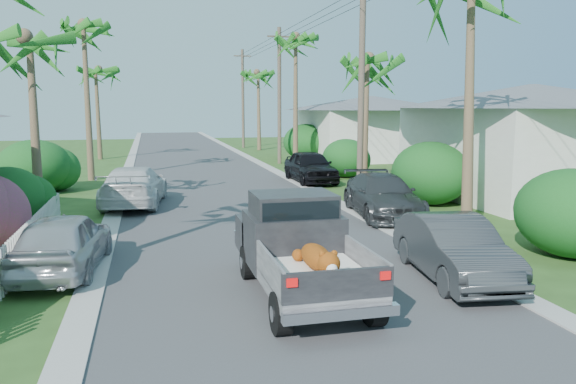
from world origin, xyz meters
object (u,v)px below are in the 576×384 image
object	(u,v)px
utility_pole_b	(361,88)
utility_pole_c	(279,95)
palm_l_d	(96,70)
palm_r_c	(296,38)
palm_l_c	(83,26)
palm_r_d	(258,73)
house_right_far	(371,130)
parked_car_ln	(63,242)
palm_l_b	(28,38)
pickup_truck	(296,244)
parked_car_rm	(382,196)
parked_car_rf	(310,167)
house_right_near	(529,145)
parked_car_lf	(134,186)
parked_car_rn	(453,249)
palm_r_b	(367,59)
utility_pole_d	(243,98)

from	to	relation	value
utility_pole_b	utility_pole_c	bearing A→B (deg)	90.00
palm_l_d	palm_r_c	distance (m)	15.10
palm_l_c	palm_r_d	size ratio (longest dim) A/B	1.15
house_right_far	parked_car_ln	bearing A→B (deg)	-125.36
palm_l_d	palm_l_b	bearing A→B (deg)	-90.78
pickup_truck	palm_r_d	xyz separation A→B (m)	(6.53, 37.93, 5.73)
parked_car_rm	palm_l_d	distance (m)	27.94
palm_l_c	palm_r_c	size ratio (longest dim) A/B	0.98
parked_car_rf	parked_car_rm	bearing A→B (deg)	-90.64
house_right_near	parked_car_ln	bearing A→B (deg)	-157.75
palm_l_b	utility_pole_c	bearing A→B (deg)	52.22
palm_l_d	palm_r_c	xyz separation A→B (m)	(12.70, -8.00, 1.67)
parked_car_rf	parked_car_lf	size ratio (longest dim) A/B	0.89
parked_car_ln	utility_pole_c	distance (m)	25.95
parked_car_rn	house_right_far	xyz separation A→B (m)	(9.40, 28.02, 1.42)
parked_car_rf	palm_l_d	world-z (taller)	palm_l_d
palm_l_c	utility_pole_b	bearing A→B (deg)	-37.81
parked_car_rf	palm_r_b	distance (m)	6.37
palm_r_b	utility_pole_d	size ratio (longest dim) A/B	0.80
parked_car_lf	palm_l_c	world-z (taller)	palm_l_c
palm_r_b	pickup_truck	bearing A→B (deg)	-117.17
palm_l_d	palm_r_c	world-z (taller)	palm_r_c
utility_pole_b	utility_pole_d	size ratio (longest dim) A/B	1.00
house_right_near	utility_pole_b	xyz separation A→B (m)	(-7.40, 1.00, 2.38)
parked_car_rf	palm_r_d	world-z (taller)	palm_r_d
parked_car_rm	palm_r_b	size ratio (longest dim) A/B	0.70
palm_r_b	utility_pole_c	xyz separation A→B (m)	(-1.00, 13.00, -1.35)
palm_l_d	palm_r_c	bearing A→B (deg)	-32.21
palm_r_d	utility_pole_d	distance (m)	3.79
palm_l_d	house_right_near	xyz separation A→B (m)	(19.50, -22.00, -4.22)
parked_car_rn	parked_car_ln	xyz separation A→B (m)	(-8.60, 2.66, 0.02)
palm_r_d	house_right_far	bearing A→B (deg)	-56.98
palm_l_c	palm_l_d	bearing A→B (deg)	92.39
parked_car_lf	palm_l_b	distance (m)	6.43
utility_pole_d	palm_r_c	bearing A→B (deg)	-87.98
palm_l_b	house_right_near	size ratio (longest dim) A/B	0.82
palm_l_b	utility_pole_d	bearing A→B (deg)	68.20
utility_pole_c	parked_car_rm	bearing A→B (deg)	-91.83
palm_l_b	palm_r_b	bearing A→B (deg)	12.62
utility_pole_d	parked_car_ln	bearing A→B (deg)	-105.45
pickup_truck	house_right_far	bearing A→B (deg)	64.98
parked_car_lf	utility_pole_d	distance (m)	31.14
utility_pole_b	house_right_far	bearing A→B (deg)	66.48
parked_car_ln	utility_pole_d	xyz separation A→B (m)	(10.60, 38.36, 3.88)
palm_l_b	house_right_far	distance (m)	27.06
parked_car_rf	palm_r_c	world-z (taller)	palm_r_c
palm_l_c	pickup_truck	bearing A→B (deg)	-73.33
parked_car_ln	house_right_far	size ratio (longest dim) A/B	0.47
parked_car_rn	palm_l_d	bearing A→B (deg)	114.56
utility_pole_d	palm_l_b	bearing A→B (deg)	-111.80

